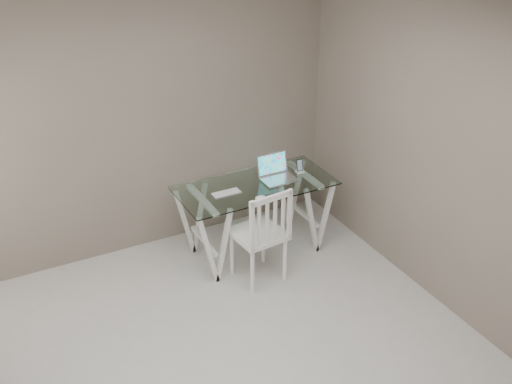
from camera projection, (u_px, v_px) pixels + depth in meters
room at (233, 186)px, 3.98m from camera, size 4.50×4.52×2.71m
desk at (255, 218)px, 6.25m from camera, size 1.50×0.70×0.75m
chair at (263, 232)px, 5.74m from camera, size 0.48×0.48×0.96m
laptop at (276, 173)px, 6.18m from camera, size 0.33×0.28×0.23m
keyboard at (226, 193)px, 5.93m from camera, size 0.28×0.12×0.01m
mouse at (260, 198)px, 5.83m from camera, size 0.10×0.06×0.03m
phone_dock at (300, 169)px, 6.30m from camera, size 0.07×0.07×0.14m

